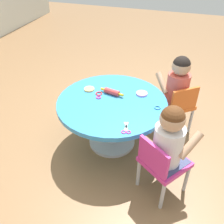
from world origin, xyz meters
The scene contains 13 objects.
ground_plane centered at (0.00, 0.00, 0.00)m, with size 10.00×10.00×0.00m, color olive.
craft_table centered at (0.00, 0.00, 0.38)m, with size 0.96×0.96×0.48m.
child_chair_left centered at (-0.41, -0.51, 0.31)m, with size 0.42×0.42×0.54m.
seated_child_left centered at (-0.38, -0.54, 0.53)m, with size 0.44×0.42×0.51m.
child_chair_right centered at (0.38, -0.54, 0.31)m, with size 0.42×0.42×0.54m.
seated_child_right centered at (0.41, -0.51, 0.53)m, with size 0.44×0.43×0.51m.
rolling_pin centered at (0.10, 0.03, 0.51)m, with size 0.08×0.23×0.05m.
craft_scissors centered at (-0.34, -0.22, 0.48)m, with size 0.14×0.09×0.01m.
playdough_blob_0 centered at (0.18, -0.22, 0.49)m, with size 0.10×0.10×0.02m, color #CC99E5.
playdough_blob_1 centered at (0.11, 0.26, 0.49)m, with size 0.10×0.10×0.01m, color #F2CC72.
cookie_cutter_0 centered at (0.02, -0.39, 0.49)m, with size 0.05×0.05×0.01m, color #3F99D8.
cookie_cutter_1 centered at (0.07, 0.15, 0.49)m, with size 0.06×0.06×0.01m, color red.
cookie_cutter_2 centered at (0.01, 0.13, 0.49)m, with size 0.05×0.05×0.01m, color #D83FA5.
Camera 1 is at (-1.70, -0.55, 1.68)m, focal length 39.85 mm.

